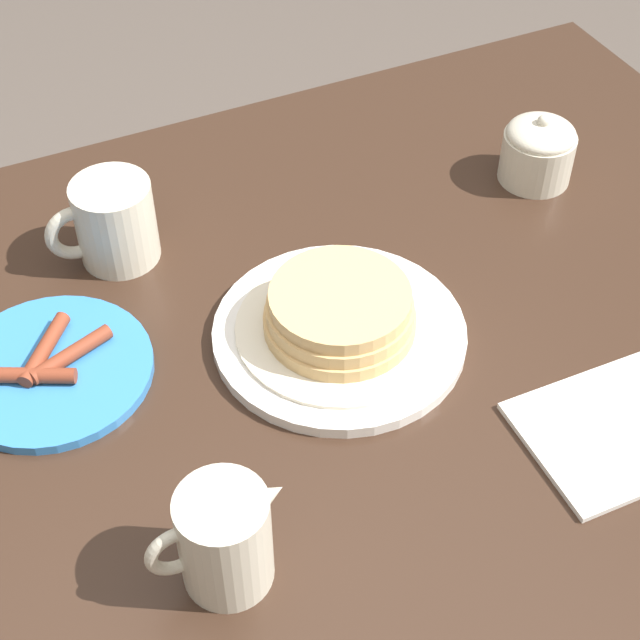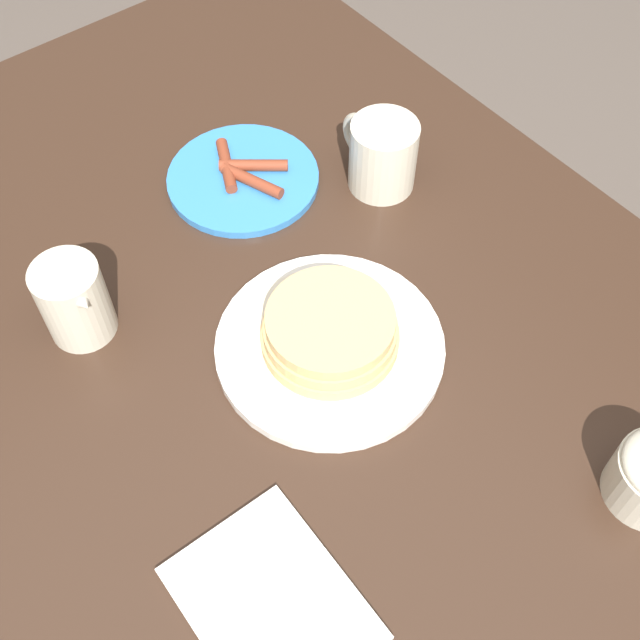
{
  "view_description": "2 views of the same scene",
  "coord_description": "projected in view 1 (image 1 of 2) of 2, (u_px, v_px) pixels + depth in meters",
  "views": [
    {
      "loc": [
        0.23,
        0.5,
        1.42
      ],
      "look_at": [
        -0.03,
        -0.05,
        0.79
      ],
      "focal_mm": 55.0,
      "sensor_mm": 36.0,
      "label": 1
    },
    {
      "loc": [
        -0.4,
        0.23,
        1.45
      ],
      "look_at": [
        -0.03,
        -0.05,
        0.79
      ],
      "focal_mm": 45.0,
      "sensor_mm": 36.0,
      "label": 2
    }
  ],
  "objects": [
    {
      "name": "napkin",
      "position": [
        621.0,
        428.0,
        0.83
      ],
      "size": [
        0.17,
        0.13,
        0.01
      ],
      "color": "silver",
      "rests_on": "dining_table"
    },
    {
      "name": "creamer_pitcher",
      "position": [
        225.0,
        537.0,
        0.7
      ],
      "size": [
        0.11,
        0.07,
        0.1
      ],
      "color": "beige",
      "rests_on": "dining_table"
    },
    {
      "name": "side_plate_bacon",
      "position": [
        51.0,
        369.0,
        0.87
      ],
      "size": [
        0.18,
        0.18,
        0.02
      ],
      "color": "#337AC6",
      "rests_on": "dining_table"
    },
    {
      "name": "sugar_bowl",
      "position": [
        538.0,
        150.0,
        1.05
      ],
      "size": [
        0.08,
        0.08,
        0.08
      ],
      "color": "beige",
      "rests_on": "dining_table"
    },
    {
      "name": "coffee_mug",
      "position": [
        112.0,
        222.0,
        0.96
      ],
      "size": [
        0.11,
        0.08,
        0.09
      ],
      "color": "beige",
      "rests_on": "dining_table"
    },
    {
      "name": "pancake_plate",
      "position": [
        340.0,
        322.0,
        0.89
      ],
      "size": [
        0.23,
        0.23,
        0.06
      ],
      "color": "white",
      "rests_on": "dining_table"
    },
    {
      "name": "dining_table",
      "position": [
        313.0,
        483.0,
        0.95
      ],
      "size": [
        1.18,
        0.89,
        0.76
      ],
      "color": "#332116",
      "rests_on": "ground_plane"
    }
  ]
}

